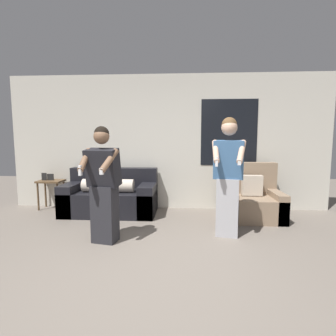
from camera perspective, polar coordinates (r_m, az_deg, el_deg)
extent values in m
plane|color=slate|center=(2.90, -4.09, -23.24)|extent=(14.00, 14.00, 0.00)
cube|color=beige|center=(5.34, -0.14, 5.56)|extent=(6.45, 0.06, 2.70)
cube|color=black|center=(5.37, 13.13, 7.53)|extent=(1.10, 0.01, 1.30)
cube|color=black|center=(5.16, -12.46, -7.28)|extent=(1.73, 0.87, 0.44)
cube|color=black|center=(5.39, -11.62, -2.09)|extent=(1.73, 0.22, 0.40)
cube|color=black|center=(5.39, -19.96, -6.17)|extent=(0.28, 0.87, 0.58)
cube|color=black|center=(5.00, -4.39, -6.78)|extent=(0.28, 0.87, 0.58)
cylinder|color=beige|center=(4.99, -12.90, -3.75)|extent=(0.95, 0.24, 0.24)
cube|color=#937A60|center=(4.98, 17.81, -8.19)|extent=(1.00, 0.85, 0.40)
cube|color=#937A60|center=(5.19, 17.12, -2.02)|extent=(1.00, 0.20, 0.58)
cube|color=#937A60|center=(4.88, 13.13, -7.73)|extent=(0.18, 0.85, 0.50)
cube|color=#937A60|center=(5.08, 22.34, -7.49)|extent=(0.18, 0.85, 0.50)
cube|color=beige|center=(4.96, 17.79, -3.59)|extent=(0.36, 0.14, 0.36)
cube|color=brown|center=(5.83, -24.17, -2.62)|extent=(0.48, 0.36, 0.04)
cylinder|color=brown|center=(5.85, -26.43, -5.63)|extent=(0.04, 0.04, 0.55)
cylinder|color=brown|center=(5.67, -22.88, -5.84)|extent=(0.04, 0.04, 0.55)
cylinder|color=brown|center=(6.09, -25.11, -5.10)|extent=(0.04, 0.04, 0.55)
cylinder|color=brown|center=(5.91, -21.67, -5.29)|extent=(0.04, 0.04, 0.55)
cube|color=black|center=(5.86, -25.35, -1.80)|extent=(0.10, 0.02, 0.17)
cube|color=black|center=(5.82, -24.21, -1.89)|extent=(0.13, 0.02, 0.15)
cube|color=#28282D|center=(3.79, -13.56, -9.67)|extent=(0.36, 0.30, 0.79)
cube|color=black|center=(3.64, -14.01, 0.08)|extent=(0.48, 0.38, 0.53)
sphere|color=brown|center=(3.61, -14.29, 6.69)|extent=(0.21, 0.21, 0.21)
sphere|color=black|center=(3.62, -14.26, 7.27)|extent=(0.20, 0.20, 0.20)
cylinder|color=brown|center=(3.59, -17.68, 1.68)|extent=(0.09, 0.36, 0.30)
cube|color=white|center=(3.47, -18.58, -0.52)|extent=(0.04, 0.04, 0.13)
cylinder|color=brown|center=(3.42, -12.69, 1.59)|extent=(0.21, 0.36, 0.30)
cube|color=white|center=(3.31, -14.26, -0.70)|extent=(0.05, 0.04, 0.08)
cube|color=#B2B2B7|center=(4.00, 12.77, -8.27)|extent=(0.35, 0.29, 0.86)
cube|color=#3D6693|center=(3.87, 13.03, 1.81)|extent=(0.46, 0.33, 0.56)
sphere|color=#DBAD8E|center=(3.86, 13.20, 8.57)|extent=(0.23, 0.23, 0.23)
sphere|color=brown|center=(3.87, 13.19, 9.15)|extent=(0.22, 0.22, 0.22)
cylinder|color=#DBAD8E|center=(3.72, 10.34, 3.59)|extent=(0.08, 0.36, 0.32)
cube|color=white|center=(3.58, 10.55, 1.36)|extent=(0.04, 0.04, 0.13)
cylinder|color=#DBAD8E|center=(3.72, 15.70, 3.45)|extent=(0.20, 0.36, 0.32)
cube|color=white|center=(3.57, 15.27, 1.23)|extent=(0.05, 0.04, 0.08)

